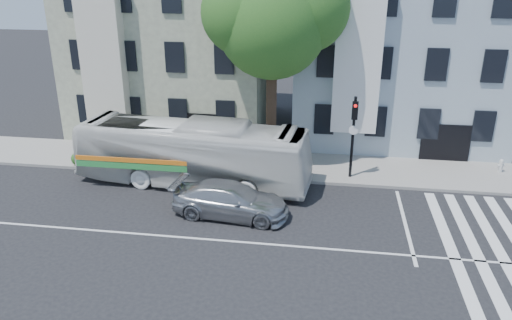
% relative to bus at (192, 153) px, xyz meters
% --- Properties ---
extents(ground, '(120.00, 120.00, 0.00)m').
position_rel_bus_xyz_m(ground, '(3.48, -5.20, -1.62)').
color(ground, black).
rests_on(ground, ground).
extents(sidewalk_far, '(80.00, 4.00, 0.15)m').
position_rel_bus_xyz_m(sidewalk_far, '(3.48, 2.80, -1.54)').
color(sidewalk_far, gray).
rests_on(sidewalk_far, ground).
extents(building_left, '(12.00, 10.00, 11.00)m').
position_rel_bus_xyz_m(building_left, '(-3.52, 9.80, 3.88)').
color(building_left, gray).
rests_on(building_left, ground).
extents(building_right, '(12.00, 10.00, 11.00)m').
position_rel_bus_xyz_m(building_right, '(10.48, 9.80, 3.88)').
color(building_right, '#99AEB6').
rests_on(building_right, ground).
extents(street_tree, '(7.30, 5.90, 11.10)m').
position_rel_bus_xyz_m(street_tree, '(3.54, 3.54, 6.21)').
color(street_tree, '#2D2116').
rests_on(street_tree, ground).
extents(bus, '(3.83, 11.82, 3.23)m').
position_rel_bus_xyz_m(bus, '(0.00, 0.00, 0.00)').
color(bus, silver).
rests_on(bus, ground).
extents(sedan, '(2.53, 5.25, 1.48)m').
position_rel_bus_xyz_m(sedan, '(2.51, -3.03, -0.88)').
color(sedan, '#AEB1B6').
rests_on(sedan, ground).
extents(hedge, '(8.42, 3.06, 0.70)m').
position_rel_bus_xyz_m(hedge, '(-2.42, 1.10, -1.12)').
color(hedge, '#2D5D1E').
rests_on(hedge, sidewalk_far).
extents(traffic_signal, '(0.45, 0.53, 4.32)m').
position_rel_bus_xyz_m(traffic_signal, '(7.75, 1.59, 1.18)').
color(traffic_signal, black).
rests_on(traffic_signal, ground).
extents(fire_hydrant, '(0.41, 0.25, 0.71)m').
position_rel_bus_xyz_m(fire_hydrant, '(15.49, 3.45, -1.10)').
color(fire_hydrant, silver).
rests_on(fire_hydrant, sidewalk_far).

